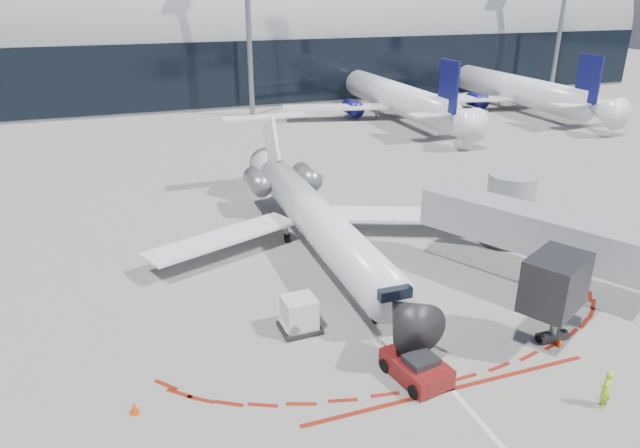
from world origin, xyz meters
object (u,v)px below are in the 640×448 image
object	(u,v)px
ramp_worker	(606,389)
uld_container	(299,315)
regional_jet	(313,215)
pushback_tug	(416,367)

from	to	relation	value
ramp_worker	uld_container	world-z (taller)	uld_container
regional_jet	uld_container	bearing A→B (deg)	-112.68
pushback_tug	ramp_worker	bearing A→B (deg)	-44.10
pushback_tug	ramp_worker	world-z (taller)	ramp_worker
regional_jet	uld_container	xyz separation A→B (m)	(-3.97, -9.51, -1.40)
pushback_tug	ramp_worker	size ratio (longest dim) A/B	2.80
ramp_worker	uld_container	size ratio (longest dim) A/B	0.87
ramp_worker	uld_container	distance (m)	14.16
regional_jet	pushback_tug	xyz separation A→B (m)	(-0.18, -14.92, -1.77)
regional_jet	uld_container	world-z (taller)	regional_jet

